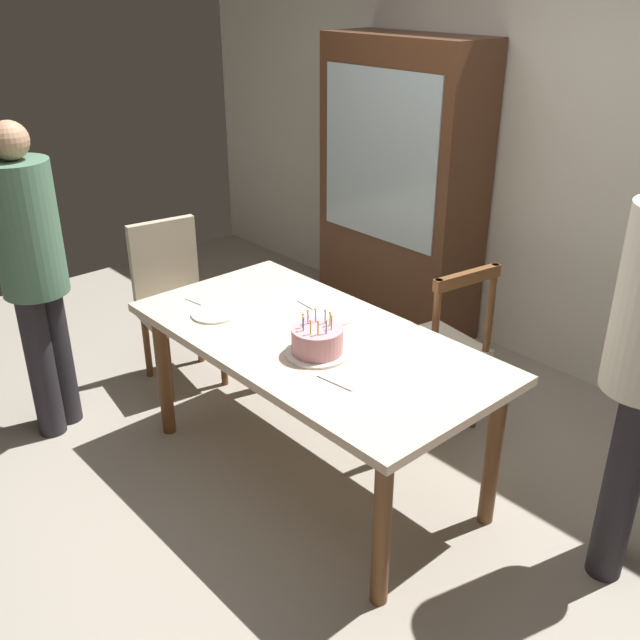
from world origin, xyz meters
The scene contains 13 objects.
ground centered at (0.00, 0.00, 0.00)m, with size 6.40×6.40×0.00m, color #9E9384.
back_wall centered at (0.00, 1.85, 1.30)m, with size 6.40×0.10×2.60m, color silver.
dining_table centered at (0.00, 0.00, 0.66)m, with size 1.76×0.89×0.75m.
birthday_cake centered at (0.14, -0.09, 0.81)m, with size 0.28×0.28×0.19m.
plate_near_celebrant centered at (-0.48, -0.20, 0.76)m, with size 0.22×0.22×0.01m, color white.
plate_far_side centered at (-0.09, 0.20, 0.76)m, with size 0.22×0.22×0.01m, color white.
fork_near_celebrant centered at (-0.64, -0.19, 0.75)m, with size 0.18×0.02×0.01m, color silver.
fork_far_side centered at (-0.25, 0.20, 0.75)m, with size 0.18×0.02×0.01m, color silver.
fork_near_guest centered at (0.37, -0.20, 0.75)m, with size 0.18×0.02×0.01m, color silver.
chair_spindle_back centered at (0.11, 0.76, 0.46)m, with size 0.50×0.50×0.95m.
chair_upholstered centered at (-1.27, 0.03, 0.53)m, with size 0.51×0.50×0.95m.
person_celebrant centered at (-1.22, -0.75, 0.93)m, with size 0.32×0.32×1.63m.
china_cabinet centered at (-0.90, 1.56, 0.95)m, with size 1.10×0.45×1.90m.
Camera 1 is at (2.17, -1.90, 2.22)m, focal length 40.39 mm.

